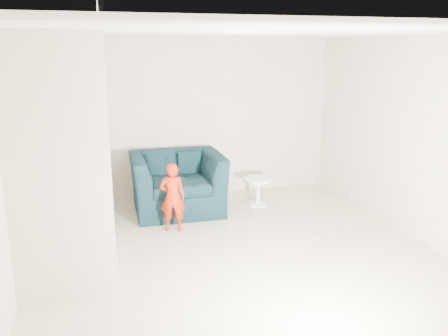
{
  "coord_description": "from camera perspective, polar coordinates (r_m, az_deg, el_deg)",
  "views": [
    {
      "loc": [
        -1.69,
        -5.15,
        2.54
      ],
      "look_at": [
        0.15,
        1.2,
        0.85
      ],
      "focal_mm": 38.0,
      "sensor_mm": 36.0,
      "label": 1
    }
  ],
  "objects": [
    {
      "name": "floor",
      "position": [
        5.99,
        1.84,
        -10.77
      ],
      "size": [
        5.5,
        5.5,
        0.0
      ],
      "primitive_type": "plane",
      "color": "gray",
      "rests_on": "ground"
    },
    {
      "name": "ceiling",
      "position": [
        5.43,
        2.08,
        16.02
      ],
      "size": [
        5.5,
        5.5,
        0.0
      ],
      "primitive_type": "plane",
      "rotation": [
        3.14,
        0.0,
        0.0
      ],
      "color": "silver",
      "rests_on": "back_wall"
    },
    {
      "name": "back_wall",
      "position": [
        8.17,
        -4.05,
        5.92
      ],
      "size": [
        5.0,
        0.0,
        5.0
      ],
      "primitive_type": "plane",
      "rotation": [
        1.57,
        0.0,
        0.0
      ],
      "color": "#B0A88F",
      "rests_on": "floor"
    },
    {
      "name": "front_wall",
      "position": [
        3.17,
        17.69,
        -8.42
      ],
      "size": [
        5.0,
        0.0,
        5.0
      ],
      "primitive_type": "plane",
      "rotation": [
        -1.57,
        0.0,
        0.0
      ],
      "color": "#B0A88F",
      "rests_on": "floor"
    },
    {
      "name": "left_wall",
      "position": [
        5.35,
        -24.42,
        0.19
      ],
      "size": [
        0.0,
        5.5,
        5.5
      ],
      "primitive_type": "plane",
      "rotation": [
        1.57,
        0.0,
        1.57
      ],
      "color": "#B0A88F",
      "rests_on": "floor"
    },
    {
      "name": "right_wall",
      "position": [
        6.75,
        22.62,
        3.07
      ],
      "size": [
        0.0,
        5.5,
        5.5
      ],
      "primitive_type": "plane",
      "rotation": [
        1.57,
        0.0,
        -1.57
      ],
      "color": "#B0A88F",
      "rests_on": "floor"
    },
    {
      "name": "armchair",
      "position": [
        7.54,
        -5.65,
        -1.76
      ],
      "size": [
        1.45,
        1.28,
        0.92
      ],
      "primitive_type": "imported",
      "rotation": [
        0.0,
        0.0,
        -0.03
      ],
      "color": "black",
      "rests_on": "floor"
    },
    {
      "name": "toddler",
      "position": [
        6.71,
        -6.22,
        -3.5
      ],
      "size": [
        0.4,
        0.3,
        0.99
      ],
      "primitive_type": "imported",
      "rotation": [
        0.0,
        0.0,
        2.94
      ],
      "color": "#900406",
      "rests_on": "floor"
    },
    {
      "name": "side_table",
      "position": [
        7.81,
        4.1,
        -2.31
      ],
      "size": [
        0.46,
        0.46,
        0.46
      ],
      "color": "white",
      "rests_on": "floor"
    },
    {
      "name": "staircase",
      "position": [
        5.93,
        -18.54,
        -2.0
      ],
      "size": [
        1.02,
        3.03,
        3.62
      ],
      "color": "#ADA089",
      "rests_on": "floor"
    },
    {
      "name": "cushion",
      "position": [
        7.8,
        -4.22,
        0.68
      ],
      "size": [
        0.37,
        0.18,
        0.37
      ],
      "primitive_type": "cube",
      "rotation": [
        0.21,
        0.0,
        0.0
      ],
      "color": "black",
      "rests_on": "armchair"
    },
    {
      "name": "throw",
      "position": [
        7.32,
        -9.89,
        -1.44
      ],
      "size": [
        0.05,
        0.48,
        0.54
      ],
      "primitive_type": "cube",
      "color": "black",
      "rests_on": "armchair"
    },
    {
      "name": "phone",
      "position": [
        6.6,
        -5.5,
        -0.49
      ],
      "size": [
        0.03,
        0.05,
        0.1
      ],
      "primitive_type": "cube",
      "rotation": [
        0.0,
        0.0,
        -0.22
      ],
      "color": "black",
      "rests_on": "toddler"
    }
  ]
}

